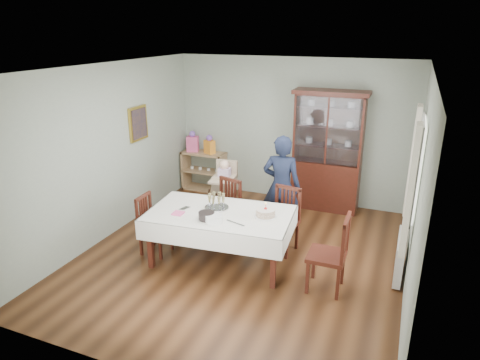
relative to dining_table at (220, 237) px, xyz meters
The scene contains 25 objects.
floor 0.51m from the dining_table, 45.99° to the left, with size 5.00×5.00×0.00m, color #593319.
room_shell 1.55m from the dining_table, 73.06° to the left, with size 5.00×5.00×5.00m.
dining_table is the anchor object (origin of this frame).
china_cabinet 2.79m from the dining_table, 68.49° to the left, with size 1.30×0.48×2.18m.
sideboard 2.94m from the dining_table, 120.94° to the left, with size 0.90×0.38×0.80m.
picture_frame 2.57m from the dining_table, 152.22° to the left, with size 0.04×0.48×0.58m, color gold.
window 2.77m from the dining_table, 12.50° to the left, with size 0.04×1.02×1.22m, color white.
curtain_left 2.62m from the dining_table, ahead, with size 0.07×0.30×1.55m, color silver.
curtain_right 2.87m from the dining_table, 25.92° to the left, with size 0.07×0.30×1.55m, color silver.
radiator 2.46m from the dining_table, 12.81° to the left, with size 0.10×0.80×0.55m, color white.
chair_far_left 0.68m from the dining_table, 110.15° to the left, with size 0.54×0.54×0.97m.
chair_far_right 0.97m from the dining_table, 41.48° to the left, with size 0.50×0.50×0.97m.
chair_end_left 1.02m from the dining_table, behind, with size 0.40×0.40×0.89m.
chair_end_right 1.56m from the dining_table, ahead, with size 0.47×0.47×1.03m.
woman 1.35m from the dining_table, 64.96° to the left, with size 0.60×0.40×1.65m, color black.
high_chair 1.34m from the dining_table, 111.13° to the left, with size 0.54×0.54×1.11m.
champagne_tray 0.47m from the dining_table, 130.69° to the left, with size 0.35×0.35×0.21m.
birthday_cake 0.77m from the dining_table, ahead, with size 0.30×0.30×0.21m.
plate_stack_dark 0.51m from the dining_table, 105.32° to the right, with size 0.22×0.22×0.10m, color black.
plate_stack_white 0.53m from the dining_table, 79.62° to the right, with size 0.23×0.23×0.10m, color white.
napkin_stack 0.69m from the dining_table, 153.39° to the right, with size 0.14×0.14×0.02m, color #F35996.
cutlery 0.68m from the dining_table, behind, with size 0.10×0.15×0.01m, color silver, non-canonical shape.
cake_knife 0.56m from the dining_table, 35.71° to the right, with size 0.29×0.03×0.01m, color silver.
gift_bag_pink 3.11m from the dining_table, 124.90° to the left, with size 0.26×0.20×0.43m.
gift_bag_orange 2.91m from the dining_table, 118.62° to the left, with size 0.25×0.21×0.38m.
Camera 1 is at (2.06, -5.18, 3.19)m, focal length 32.00 mm.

